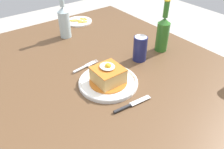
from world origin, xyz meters
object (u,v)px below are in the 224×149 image
knife (128,106)px  side_plate_fries (79,21)px  main_plate (108,82)px  beer_bottle_green (163,33)px  soda_can (140,49)px  fork (83,67)px  beer_bottle_clear (64,20)px

knife → side_plate_fries: bearing=162.1°
main_plate → knife: main_plate is taller
beer_bottle_green → side_plate_fries: beer_bottle_green is taller
main_plate → soda_can: size_ratio=2.04×
soda_can → knife: bearing=-49.6°
fork → side_plate_fries: side_plate_fries is taller
soda_can → beer_bottle_green: (-0.00, 0.16, 0.04)m
beer_bottle_green → main_plate: bearing=-79.9°
beer_bottle_green → beer_bottle_clear: bearing=-143.4°
main_plate → beer_bottle_green: (-0.07, 0.40, 0.09)m
beer_bottle_clear → knife: bearing=-7.9°
fork → beer_bottle_green: (0.09, 0.42, 0.09)m
soda_can → beer_bottle_green: bearing=91.5°
fork → beer_bottle_clear: beer_bottle_clear is taller
main_plate → beer_bottle_green: 0.41m
knife → side_plate_fries: size_ratio=0.98×
knife → beer_bottle_clear: beer_bottle_clear is taller
knife → side_plate_fries: (-0.81, 0.26, -0.00)m
knife → beer_bottle_green: 0.49m
fork → soda_can: (0.10, 0.26, 0.06)m
knife → main_plate: bearing=170.6°
fork → beer_bottle_clear: (-0.35, 0.09, 0.09)m
beer_bottle_green → soda_can: bearing=-88.5°
beer_bottle_green → side_plate_fries: 0.61m
knife → beer_bottle_green: bearing=118.6°
fork → knife: size_ratio=0.86×
soda_can → beer_bottle_green: size_ratio=0.47×
main_plate → side_plate_fries: main_plate is taller
main_plate → fork: main_plate is taller
side_plate_fries → soda_can: bearing=0.2°
knife → soda_can: size_ratio=1.34×
soda_can → side_plate_fries: size_ratio=0.73×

